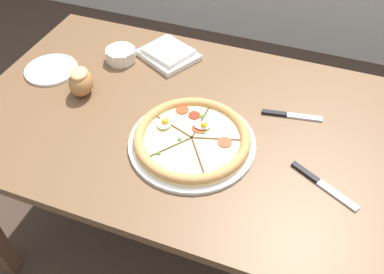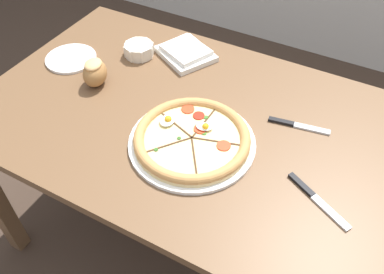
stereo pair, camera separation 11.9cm
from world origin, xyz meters
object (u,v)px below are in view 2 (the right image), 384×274
at_px(pizza, 192,139).
at_px(ramekin_bowl, 139,49).
at_px(dining_table, 218,146).
at_px(side_saucer, 71,59).
at_px(bread_piece_near, 95,72).
at_px(napkin_folded, 186,52).
at_px(knife_spare, 317,200).
at_px(knife_main, 298,125).

distance_m(pizza, ramekin_bowl, 0.50).
height_order(dining_table, side_saucer, side_saucer).
bearing_deg(bread_piece_near, ramekin_bowl, 80.70).
bearing_deg(pizza, ramekin_bowl, 141.77).
relative_size(bread_piece_near, side_saucer, 0.66).
xyz_separation_m(napkin_folded, bread_piece_near, (-0.19, -0.29, 0.03)).
height_order(dining_table, bread_piece_near, bread_piece_near).
xyz_separation_m(dining_table, napkin_folded, (-0.28, 0.29, 0.10)).
bearing_deg(bread_piece_near, dining_table, 0.69).
distance_m(dining_table, knife_spare, 0.38).
xyz_separation_m(napkin_folded, side_saucer, (-0.36, -0.22, -0.01)).
distance_m(pizza, bread_piece_near, 0.44).
distance_m(dining_table, bread_piece_near, 0.49).
height_order(dining_table, knife_spare, knife_spare).
bearing_deg(ramekin_bowl, knife_main, -7.64).
xyz_separation_m(ramekin_bowl, knife_spare, (0.78, -0.33, -0.02)).
distance_m(dining_table, side_saucer, 0.65).
height_order(napkin_folded, knife_main, napkin_folded).
xyz_separation_m(bread_piece_near, side_saucer, (-0.17, 0.07, -0.04)).
relative_size(pizza, ramekin_bowl, 3.32).
xyz_separation_m(dining_table, pizza, (-0.04, -0.10, 0.11)).
bearing_deg(side_saucer, napkin_folded, 31.56).
distance_m(pizza, knife_main, 0.34).
xyz_separation_m(pizza, side_saucer, (-0.60, 0.16, -0.02)).
height_order(napkin_folded, knife_spare, napkin_folded).
bearing_deg(knife_main, knife_spare, -71.16).
distance_m(dining_table, knife_main, 0.26).
distance_m(dining_table, ramekin_bowl, 0.49).
bearing_deg(dining_table, side_saucer, 174.46).
xyz_separation_m(pizza, napkin_folded, (-0.24, 0.39, -0.00)).
relative_size(dining_table, bread_piece_near, 12.88).
bearing_deg(knife_spare, pizza, -155.69).
relative_size(ramekin_bowl, side_saucer, 0.61).
relative_size(bread_piece_near, knife_spare, 0.64).
bearing_deg(dining_table, knife_spare, -19.89).
bearing_deg(side_saucer, ramekin_bowl, 35.01).
bearing_deg(ramekin_bowl, dining_table, -25.61).
bearing_deg(dining_table, napkin_folded, 134.09).
height_order(knife_main, knife_spare, same).
height_order(bread_piece_near, knife_spare, bread_piece_near).
xyz_separation_m(knife_main, knife_spare, (0.13, -0.25, 0.00)).
distance_m(knife_main, knife_spare, 0.28).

